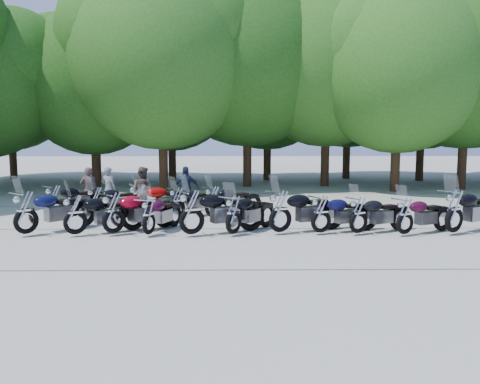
{
  "coord_description": "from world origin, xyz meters",
  "views": [
    {
      "loc": [
        -0.2,
        -13.31,
        2.89
      ],
      "look_at": [
        0.0,
        1.5,
        1.1
      ],
      "focal_mm": 38.0,
      "sensor_mm": 36.0,
      "label": 1
    }
  ],
  "objects_px": {
    "motorcycle_8": "(359,214)",
    "motorcycle_12": "(96,201)",
    "motorcycle_11": "(55,200)",
    "rider_0": "(89,190)",
    "motorcycle_7": "(321,213)",
    "rider_1": "(143,190)",
    "motorcycle_10": "(454,210)",
    "motorcycle_14": "(177,201)",
    "motorcycle_6": "(280,210)",
    "motorcycle_1": "(75,213)",
    "motorcycle_2": "(113,211)",
    "motorcycle_15": "(213,201)",
    "motorcycle_9": "(405,215)",
    "rider_3": "(109,189)",
    "motorcycle_0": "(26,211)",
    "motorcycle_13": "(140,199)",
    "motorcycle_4": "(192,211)",
    "motorcycle_5": "(233,213)",
    "motorcycle_3": "(149,215)",
    "rider_2": "(186,189)"
  },
  "relations": [
    {
      "from": "rider_0",
      "to": "motorcycle_7",
      "type": "bearing_deg",
      "value": 137.19
    },
    {
      "from": "motorcycle_2",
      "to": "rider_3",
      "type": "distance_m",
      "value": 4.55
    },
    {
      "from": "motorcycle_3",
      "to": "motorcycle_13",
      "type": "relative_size",
      "value": 0.9
    },
    {
      "from": "motorcycle_6",
      "to": "rider_0",
      "type": "height_order",
      "value": "rider_0"
    },
    {
      "from": "motorcycle_9",
      "to": "rider_2",
      "type": "height_order",
      "value": "rider_2"
    },
    {
      "from": "motorcycle_11",
      "to": "motorcycle_6",
      "type": "bearing_deg",
      "value": -155.94
    },
    {
      "from": "motorcycle_8",
      "to": "motorcycle_11",
      "type": "distance_m",
      "value": 9.73
    },
    {
      "from": "motorcycle_14",
      "to": "motorcycle_15",
      "type": "distance_m",
      "value": 1.18
    },
    {
      "from": "motorcycle_7",
      "to": "motorcycle_14",
      "type": "xyz_separation_m",
      "value": [
        -4.29,
        2.61,
        -0.03
      ]
    },
    {
      "from": "motorcycle_2",
      "to": "motorcycle_3",
      "type": "relative_size",
      "value": 1.13
    },
    {
      "from": "motorcycle_4",
      "to": "rider_1",
      "type": "bearing_deg",
      "value": 0.29
    },
    {
      "from": "rider_0",
      "to": "rider_2",
      "type": "height_order",
      "value": "rider_2"
    },
    {
      "from": "motorcycle_8",
      "to": "motorcycle_7",
      "type": "bearing_deg",
      "value": 58.83
    },
    {
      "from": "motorcycle_1",
      "to": "motorcycle_2",
      "type": "distance_m",
      "value": 1.02
    },
    {
      "from": "motorcycle_3",
      "to": "rider_2",
      "type": "relative_size",
      "value": 1.3
    },
    {
      "from": "motorcycle_3",
      "to": "motorcycle_14",
      "type": "height_order",
      "value": "motorcycle_3"
    },
    {
      "from": "motorcycle_7",
      "to": "motorcycle_11",
      "type": "distance_m",
      "value": 8.72
    },
    {
      "from": "motorcycle_1",
      "to": "rider_2",
      "type": "xyz_separation_m",
      "value": [
        2.63,
        4.39,
        0.16
      ]
    },
    {
      "from": "motorcycle_5",
      "to": "motorcycle_6",
      "type": "relative_size",
      "value": 0.9
    },
    {
      "from": "rider_1",
      "to": "motorcycle_8",
      "type": "bearing_deg",
      "value": 174.07
    },
    {
      "from": "motorcycle_8",
      "to": "motorcycle_12",
      "type": "bearing_deg",
      "value": 44.75
    },
    {
      "from": "motorcycle_4",
      "to": "motorcycle_5",
      "type": "xyz_separation_m",
      "value": [
        1.14,
        0.1,
        -0.1
      ]
    },
    {
      "from": "motorcycle_3",
      "to": "rider_0",
      "type": "distance_m",
      "value": 5.02
    },
    {
      "from": "motorcycle_8",
      "to": "rider_0",
      "type": "bearing_deg",
      "value": 38.02
    },
    {
      "from": "rider_2",
      "to": "rider_3",
      "type": "xyz_separation_m",
      "value": [
        -2.81,
        0.14,
        -0.01
      ]
    },
    {
      "from": "motorcycle_1",
      "to": "motorcycle_11",
      "type": "bearing_deg",
      "value": -3.39
    },
    {
      "from": "motorcycle_4",
      "to": "motorcycle_5",
      "type": "relative_size",
      "value": 1.15
    },
    {
      "from": "motorcycle_1",
      "to": "motorcycle_12",
      "type": "distance_m",
      "value": 2.77
    },
    {
      "from": "motorcycle_8",
      "to": "rider_0",
      "type": "distance_m",
      "value": 9.51
    },
    {
      "from": "motorcycle_7",
      "to": "rider_1",
      "type": "relative_size",
      "value": 1.33
    },
    {
      "from": "motorcycle_10",
      "to": "motorcycle_13",
      "type": "relative_size",
      "value": 1.07
    },
    {
      "from": "motorcycle_6",
      "to": "motorcycle_12",
      "type": "xyz_separation_m",
      "value": [
        -5.8,
        2.57,
        -0.1
      ]
    },
    {
      "from": "motorcycle_10",
      "to": "motorcycle_14",
      "type": "relative_size",
      "value": 1.2
    },
    {
      "from": "motorcycle_12",
      "to": "rider_1",
      "type": "relative_size",
      "value": 1.29
    },
    {
      "from": "motorcycle_6",
      "to": "motorcycle_8",
      "type": "relative_size",
      "value": 1.16
    },
    {
      "from": "motorcycle_10",
      "to": "motorcycle_11",
      "type": "distance_m",
      "value": 12.31
    },
    {
      "from": "motorcycle_15",
      "to": "rider_3",
      "type": "distance_m",
      "value": 4.23
    },
    {
      "from": "motorcycle_14",
      "to": "motorcycle_12",
      "type": "bearing_deg",
      "value": 48.64
    },
    {
      "from": "motorcycle_0",
      "to": "rider_3",
      "type": "distance_m",
      "value": 4.62
    },
    {
      "from": "motorcycle_4",
      "to": "motorcycle_11",
      "type": "xyz_separation_m",
      "value": [
        -4.73,
        2.89,
        -0.1
      ]
    },
    {
      "from": "motorcycle_14",
      "to": "motorcycle_1",
      "type": "bearing_deg",
      "value": 96.7
    },
    {
      "from": "motorcycle_0",
      "to": "motorcycle_9",
      "type": "distance_m",
      "value": 10.41
    },
    {
      "from": "motorcycle_4",
      "to": "motorcycle_10",
      "type": "distance_m",
      "value": 7.28
    },
    {
      "from": "motorcycle_11",
      "to": "rider_2",
      "type": "xyz_separation_m",
      "value": [
        4.17,
        1.57,
        0.18
      ]
    },
    {
      "from": "rider_0",
      "to": "motorcycle_8",
      "type": "bearing_deg",
      "value": 139.64
    },
    {
      "from": "motorcycle_2",
      "to": "motorcycle_15",
      "type": "relative_size",
      "value": 1.11
    },
    {
      "from": "motorcycle_2",
      "to": "motorcycle_4",
      "type": "bearing_deg",
      "value": -137.95
    },
    {
      "from": "motorcycle_11",
      "to": "motorcycle_8",
      "type": "bearing_deg",
      "value": -152.23
    },
    {
      "from": "motorcycle_9",
      "to": "rider_3",
      "type": "bearing_deg",
      "value": 35.11
    },
    {
      "from": "motorcycle_6",
      "to": "motorcycle_8",
      "type": "distance_m",
      "value": 2.17
    }
  ]
}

